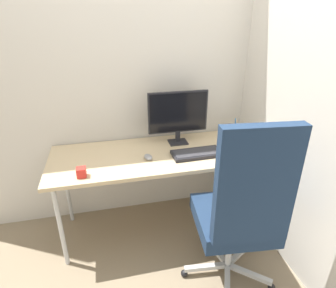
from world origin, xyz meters
name	(u,v)px	position (x,y,z in m)	size (l,w,h in m)	color
ground_plane	(160,225)	(0.00, 0.00, 0.00)	(8.00, 8.00, 0.00)	gray
wall_back	(149,55)	(0.00, 0.35, 1.40)	(3.46, 0.04, 2.80)	silver
wall_side_right	(293,64)	(0.86, -0.26, 1.40)	(0.04, 2.45, 2.80)	silver
desk	(159,158)	(0.00, 0.00, 0.67)	(1.66, 0.65, 0.71)	#D1B78C
office_chair	(241,210)	(0.36, -0.70, 0.63)	(0.63, 0.64, 1.23)	black
monitor	(178,114)	(0.19, 0.16, 0.97)	(0.49, 0.12, 0.44)	black
keyboard	(197,153)	(0.28, -0.10, 0.73)	(0.39, 0.18, 0.03)	black
mouse	(148,157)	(-0.10, -0.08, 0.73)	(0.06, 0.09, 0.04)	gray
pen_holder	(237,132)	(0.71, 0.13, 0.77)	(0.08, 0.08, 0.18)	gray
notebook	(246,153)	(0.65, -0.17, 0.72)	(0.11, 0.22, 0.01)	silver
desk_clamp_accessory	(81,172)	(-0.57, -0.23, 0.75)	(0.06, 0.06, 0.06)	red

